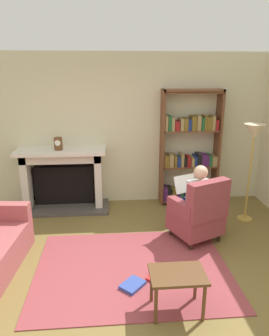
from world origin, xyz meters
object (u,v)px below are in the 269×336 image
object	(u,v)px
fireplace	(63,177)
bookshelf	(189,152)
side_table	(177,279)
armchair_reading	(199,214)
seated_reader	(194,198)
floor_lamp	(253,140)
mantel_clock	(58,144)

from	to	relation	value
fireplace	bookshelf	bearing A→B (deg)	0.83
side_table	bookshelf	bearing A→B (deg)	74.01
bookshelf	side_table	bearing A→B (deg)	-105.99
bookshelf	armchair_reading	bearing A→B (deg)	-97.68
seated_reader	bookshelf	bearing A→B (deg)	-124.12
armchair_reading	side_table	world-z (taller)	armchair_reading
fireplace	side_table	size ratio (longest dim) A/B	2.80
seated_reader	floor_lamp	world-z (taller)	floor_lamp
fireplace	seated_reader	world-z (taller)	seated_reader
side_table	floor_lamp	bearing A→B (deg)	51.26
side_table	floor_lamp	world-z (taller)	floor_lamp
fireplace	bookshelf	world-z (taller)	bookshelf
mantel_clock	armchair_reading	size ratio (longest dim) A/B	0.22
mantel_clock	seated_reader	bearing A→B (deg)	-29.26
side_table	floor_lamp	distance (m)	2.71
fireplace	floor_lamp	xyz separation A→B (m)	(3.06, -0.78, 0.78)
fireplace	armchair_reading	bearing A→B (deg)	-33.28
fireplace	floor_lamp	distance (m)	3.25
side_table	armchair_reading	bearing A→B (deg)	66.23
mantel_clock	floor_lamp	distance (m)	3.17
seated_reader	floor_lamp	distance (m)	1.35
bookshelf	floor_lamp	bearing A→B (deg)	-46.00
fireplace	side_table	xyz separation A→B (m)	(1.48, -2.75, -0.20)
mantel_clock	side_table	world-z (taller)	mantel_clock
mantel_clock	fireplace	bearing A→B (deg)	73.44
mantel_clock	side_table	xyz separation A→B (m)	(1.51, -2.65, -0.82)
armchair_reading	seated_reader	world-z (taller)	seated_reader
floor_lamp	bookshelf	bearing A→B (deg)	134.00
bookshelf	seated_reader	xyz separation A→B (m)	(-0.24, -1.30, -0.36)
mantel_clock	floor_lamp	bearing A→B (deg)	-12.35
fireplace	floor_lamp	bearing A→B (deg)	-14.29
bookshelf	seated_reader	size ratio (longest dim) A/B	1.83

